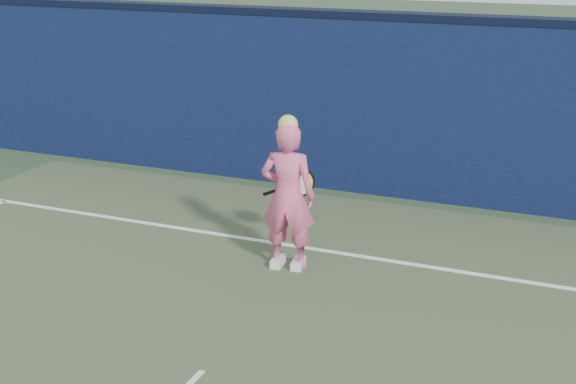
% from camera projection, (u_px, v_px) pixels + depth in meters
% --- Properties ---
extents(backstop_wall, '(24.00, 0.40, 2.50)m').
position_uv_depth(backstop_wall, '(383.00, 108.00, 11.43)').
color(backstop_wall, '#0D103A').
rests_on(backstop_wall, ground).
extents(wall_cap, '(24.00, 0.42, 0.10)m').
position_uv_depth(wall_cap, '(387.00, 16.00, 11.02)').
color(wall_cap, black).
rests_on(wall_cap, backstop_wall).
extents(player, '(0.67, 0.49, 1.78)m').
position_uv_depth(player, '(288.00, 196.00, 8.91)').
color(player, '#E55987').
rests_on(player, ground).
extents(racket, '(0.56, 0.38, 0.34)m').
position_uv_depth(racket, '(299.00, 184.00, 9.38)').
color(racket, black).
rests_on(racket, ground).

